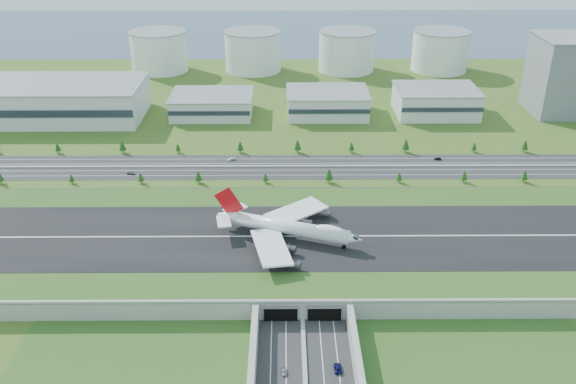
{
  "coord_description": "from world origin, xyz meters",
  "views": [
    {
      "loc": [
        -7.0,
        -240.11,
        152.28
      ],
      "look_at": [
        -5.09,
        35.0,
        13.3
      ],
      "focal_mm": 38.0,
      "sensor_mm": 36.0,
      "label": 1
    }
  ],
  "objects_px": {
    "office_tower": "(566,75)",
    "car_0": "(284,371)",
    "fuel_tank_a": "(159,51)",
    "car_4": "(131,173)",
    "car_5": "(438,159)",
    "car_2": "(338,368)",
    "car_7": "(231,159)",
    "boeing_747": "(288,227)"
  },
  "relations": [
    {
      "from": "car_5",
      "to": "car_7",
      "type": "relative_size",
      "value": 0.79
    },
    {
      "from": "car_2",
      "to": "boeing_747",
      "type": "bearing_deg",
      "value": -79.68
    },
    {
      "from": "boeing_747",
      "to": "fuel_tank_a",
      "type": "bearing_deg",
      "value": 129.61
    },
    {
      "from": "fuel_tank_a",
      "to": "car_5",
      "type": "relative_size",
      "value": 11.83
    },
    {
      "from": "fuel_tank_a",
      "to": "car_0",
      "type": "relative_size",
      "value": 12.09
    },
    {
      "from": "office_tower",
      "to": "car_5",
      "type": "distance_m",
      "value": 146.09
    },
    {
      "from": "car_0",
      "to": "car_4",
      "type": "xyz_separation_m",
      "value": [
        -89.67,
        163.85,
        0.12
      ]
    },
    {
      "from": "fuel_tank_a",
      "to": "office_tower",
      "type": "bearing_deg",
      "value": -19.77
    },
    {
      "from": "office_tower",
      "to": "car_4",
      "type": "xyz_separation_m",
      "value": [
        -296.95,
        -110.22,
        -26.56
      ]
    },
    {
      "from": "car_4",
      "to": "car_7",
      "type": "relative_size",
      "value": 0.9
    },
    {
      "from": "car_4",
      "to": "car_5",
      "type": "relative_size",
      "value": 1.14
    },
    {
      "from": "office_tower",
      "to": "boeing_747",
      "type": "xyz_separation_m",
      "value": [
        -205.56,
        -196.76,
        -13.33
      ]
    },
    {
      "from": "office_tower",
      "to": "car_4",
      "type": "bearing_deg",
      "value": -159.64
    },
    {
      "from": "boeing_747",
      "to": "car_0",
      "type": "relative_size",
      "value": 16.33
    },
    {
      "from": "office_tower",
      "to": "car_2",
      "type": "bearing_deg",
      "value": -124.66
    },
    {
      "from": "office_tower",
      "to": "car_0",
      "type": "relative_size",
      "value": 13.29
    },
    {
      "from": "fuel_tank_a",
      "to": "boeing_747",
      "type": "height_order",
      "value": "fuel_tank_a"
    },
    {
      "from": "office_tower",
      "to": "car_7",
      "type": "relative_size",
      "value": 10.33
    },
    {
      "from": "office_tower",
      "to": "car_2",
      "type": "height_order",
      "value": "office_tower"
    },
    {
      "from": "boeing_747",
      "to": "car_4",
      "type": "distance_m",
      "value": 126.56
    },
    {
      "from": "boeing_747",
      "to": "car_2",
      "type": "xyz_separation_m",
      "value": [
        17.15,
        -75.79,
        -13.27
      ]
    },
    {
      "from": "boeing_747",
      "to": "car_5",
      "type": "xyz_separation_m",
      "value": [
        93.74,
        106.62,
        -13.35
      ]
    },
    {
      "from": "car_4",
      "to": "car_5",
      "type": "bearing_deg",
      "value": -70.35
    },
    {
      "from": "boeing_747",
      "to": "car_0",
      "type": "distance_m",
      "value": 78.48
    },
    {
      "from": "fuel_tank_a",
      "to": "car_5",
      "type": "distance_m",
      "value": 292.74
    },
    {
      "from": "boeing_747",
      "to": "car_4",
      "type": "relative_size",
      "value": 14.02
    },
    {
      "from": "office_tower",
      "to": "car_5",
      "type": "xyz_separation_m",
      "value": [
        -111.82,
        -90.14,
        -26.68
      ]
    },
    {
      "from": "office_tower",
      "to": "car_7",
      "type": "distance_m",
      "value": 257.41
    },
    {
      "from": "car_5",
      "to": "car_7",
      "type": "distance_m",
      "value": 127.92
    },
    {
      "from": "boeing_747",
      "to": "car_7",
      "type": "height_order",
      "value": "boeing_747"
    },
    {
      "from": "fuel_tank_a",
      "to": "car_2",
      "type": "bearing_deg",
      "value": -71.25
    },
    {
      "from": "boeing_747",
      "to": "car_7",
      "type": "distance_m",
      "value": 113.0
    },
    {
      "from": "car_5",
      "to": "car_2",
      "type": "bearing_deg",
      "value": -23.24
    },
    {
      "from": "fuel_tank_a",
      "to": "car_4",
      "type": "distance_m",
      "value": 227.0
    },
    {
      "from": "car_4",
      "to": "car_7",
      "type": "height_order",
      "value": "car_4"
    },
    {
      "from": "car_2",
      "to": "car_4",
      "type": "distance_m",
      "value": 195.27
    },
    {
      "from": "car_4",
      "to": "car_7",
      "type": "bearing_deg",
      "value": -56.97
    },
    {
      "from": "boeing_747",
      "to": "car_2",
      "type": "distance_m",
      "value": 78.83
    },
    {
      "from": "boeing_747",
      "to": "car_7",
      "type": "relative_size",
      "value": 12.69
    },
    {
      "from": "office_tower",
      "to": "car_0",
      "type": "distance_m",
      "value": 344.67
    },
    {
      "from": "car_0",
      "to": "car_5",
      "type": "bearing_deg",
      "value": 56.65
    },
    {
      "from": "car_2",
      "to": "car_7",
      "type": "height_order",
      "value": "car_7"
    }
  ]
}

